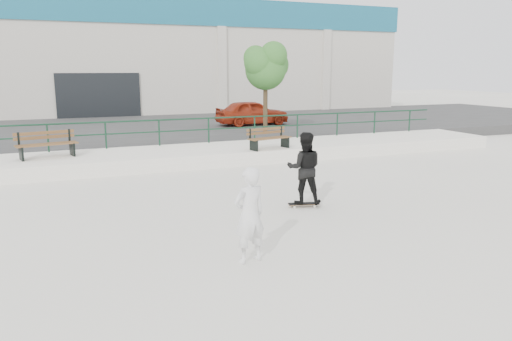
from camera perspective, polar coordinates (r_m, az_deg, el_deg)
name	(u,v)px	position (r m, az deg, el deg)	size (l,w,h in m)	color
ground	(226,255)	(9.52, -3.47, -9.63)	(120.00, 120.00, 0.00)	beige
ledge	(140,159)	(18.41, -13.15, 1.27)	(30.00, 3.00, 0.50)	silver
parking_strip	(112,132)	(26.75, -16.16, 4.24)	(60.00, 14.00, 0.50)	#343434
railing	(133,128)	(19.54, -13.91, 4.76)	(28.00, 0.06, 1.03)	#153C27
commercial_building	(86,53)	(40.52, -18.81, 12.54)	(44.20, 16.33, 8.00)	beige
bench_left	(47,145)	(18.16, -22.82, 2.74)	(2.02, 0.95, 0.90)	brown
bench_right	(269,138)	(18.62, 1.47, 3.68)	(1.79, 0.85, 0.79)	brown
tree	(266,65)	(23.27, 1.15, 11.98)	(2.34, 2.08, 4.16)	#4D3D26
red_car	(252,113)	(26.70, -0.45, 6.65)	(1.56, 3.88, 1.32)	maroon
skateboard	(304,204)	(12.73, 5.47, -3.83)	(0.81, 0.38, 0.09)	black
standing_skater	(304,168)	(12.52, 5.55, 0.27)	(0.88, 0.69, 1.81)	black
seated_skater	(249,215)	(8.92, -0.77, -5.12)	(0.64, 0.42, 1.75)	white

